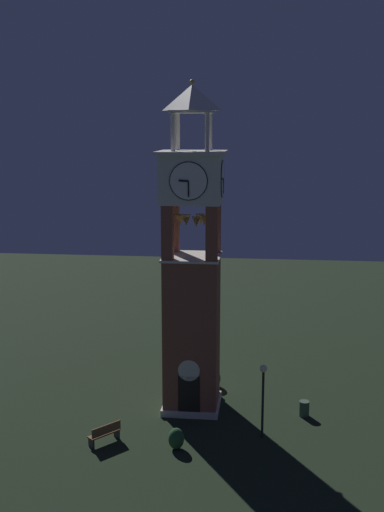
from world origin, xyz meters
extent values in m
plane|color=black|center=(0.00, 0.00, 0.00)|extent=(80.00, 80.00, 0.00)
cube|color=brown|center=(0.00, 0.00, 4.02)|extent=(2.72, 2.72, 8.04)
cube|color=silver|center=(0.00, 0.00, 0.17)|extent=(2.92, 2.92, 0.35)
cube|color=black|center=(0.00, -1.38, 1.15)|extent=(1.10, 0.04, 2.20)
cylinder|color=silver|center=(0.00, -1.38, 2.55)|extent=(1.10, 0.04, 1.10)
cube|color=brown|center=(-1.08, -1.08, 9.44)|extent=(0.56, 0.56, 2.80)
cube|color=brown|center=(1.08, -1.08, 9.44)|extent=(0.56, 0.56, 2.80)
cube|color=brown|center=(-1.08, 1.08, 9.44)|extent=(0.56, 0.56, 2.80)
cube|color=brown|center=(1.08, 1.08, 9.44)|extent=(0.56, 0.56, 2.80)
cube|color=silver|center=(0.00, 0.00, 8.10)|extent=(2.88, 2.88, 0.12)
cone|color=brown|center=(0.61, 0.04, 9.97)|extent=(0.49, 0.49, 0.53)
cone|color=brown|center=(0.40, 0.47, 9.97)|extent=(0.56, 0.56, 0.52)
cone|color=brown|center=(-0.37, 0.49, 9.97)|extent=(0.58, 0.58, 0.42)
cone|color=brown|center=(-0.60, 0.11, 9.97)|extent=(0.60, 0.60, 0.53)
cone|color=brown|center=(-0.22, -0.57, 9.97)|extent=(0.36, 0.36, 0.43)
cone|color=brown|center=(0.27, -0.55, 9.97)|extent=(0.44, 0.44, 0.52)
cube|color=silver|center=(0.00, 0.00, 12.04)|extent=(2.96, 2.96, 2.39)
cylinder|color=white|center=(0.00, -1.50, 12.04)|extent=(1.82, 0.05, 1.82)
torus|color=black|center=(0.00, -1.50, 12.04)|extent=(1.84, 0.06, 1.84)
cube|color=black|center=(-0.23, -1.56, 12.05)|extent=(0.46, 0.03, 0.12)
cube|color=black|center=(0.01, -1.56, 11.67)|extent=(0.07, 0.03, 0.73)
cylinder|color=white|center=(0.00, 1.50, 12.04)|extent=(1.82, 0.05, 1.82)
torus|color=black|center=(0.00, 1.50, 12.04)|extent=(1.84, 0.06, 1.84)
cube|color=black|center=(-0.23, 1.56, 12.05)|extent=(0.46, 0.03, 0.12)
cube|color=black|center=(0.01, 1.56, 11.67)|extent=(0.07, 0.03, 0.73)
cylinder|color=white|center=(-1.50, 0.00, 12.04)|extent=(0.05, 1.82, 1.82)
torus|color=black|center=(-1.50, 0.00, 12.04)|extent=(0.06, 1.84, 1.84)
cube|color=black|center=(-1.56, -0.23, 12.05)|extent=(0.03, 0.46, 0.12)
cube|color=black|center=(-1.56, 0.01, 11.67)|extent=(0.03, 0.07, 0.73)
cylinder|color=white|center=(1.50, 0.00, 12.04)|extent=(0.05, 1.82, 1.82)
torus|color=black|center=(1.50, 0.00, 12.04)|extent=(0.06, 1.84, 1.84)
cube|color=black|center=(1.56, -0.23, 12.05)|extent=(0.03, 0.46, 0.12)
cube|color=black|center=(1.56, 0.01, 11.67)|extent=(0.03, 0.07, 0.73)
cube|color=silver|center=(0.00, 0.00, 13.32)|extent=(3.32, 3.32, 0.16)
cylinder|color=silver|center=(-0.81, -0.81, 14.30)|extent=(0.22, 0.22, 1.81)
cylinder|color=silver|center=(0.81, -0.81, 14.30)|extent=(0.22, 0.22, 1.81)
cylinder|color=silver|center=(-0.81, 0.81, 14.30)|extent=(0.22, 0.22, 1.81)
cylinder|color=silver|center=(0.81, 0.81, 14.30)|extent=(0.22, 0.22, 1.81)
cube|color=silver|center=(0.00, 0.00, 15.26)|extent=(2.07, 2.07, 0.12)
pyramid|color=silver|center=(0.00, 0.00, 15.93)|extent=(2.07, 2.07, 1.22)
sphere|color=#B79338|center=(0.00, 0.00, 16.67)|extent=(0.24, 0.24, 0.24)
cube|color=brown|center=(-3.65, -4.40, 0.45)|extent=(1.38, 1.49, 0.06)
cube|color=brown|center=(-3.50, -4.52, 0.73)|extent=(1.09, 1.24, 0.44)
cube|color=#2D2D33|center=(-4.12, -4.94, 0.21)|extent=(0.35, 0.32, 0.42)
cube|color=#2D2D33|center=(-3.17, -3.85, 0.21)|extent=(0.35, 0.32, 0.42)
cylinder|color=black|center=(3.71, -3.01, 1.63)|extent=(0.12, 0.12, 3.27)
sphere|color=#F9EFCC|center=(3.71, -3.01, 3.45)|extent=(0.36, 0.36, 0.36)
cylinder|color=#38513D|center=(5.83, -0.46, 0.40)|extent=(0.52, 0.52, 0.80)
ellipsoid|color=#234C28|center=(-0.21, -4.63, 0.51)|extent=(0.73, 0.73, 1.02)
ellipsoid|color=#234C28|center=(0.79, 2.81, 0.49)|extent=(1.05, 1.05, 0.99)
camera|label=1|loc=(3.60, -31.81, 14.50)|focal=45.38mm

